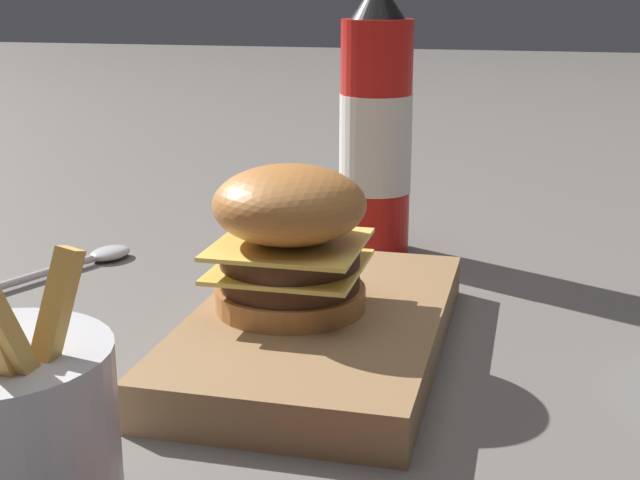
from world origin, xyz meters
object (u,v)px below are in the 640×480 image
object	(u,v)px
spoon	(88,260)
burger	(290,237)
fries_basket	(0,439)
serving_board	(320,330)
ketchup_bottle	(376,132)

from	to	relation	value
spoon	burger	bearing A→B (deg)	-98.79
spoon	fries_basket	bearing A→B (deg)	-134.52
burger	spoon	distance (m)	0.28
burger	fries_basket	world-z (taller)	fries_basket
fries_basket	spoon	xyz separation A→B (m)	(-0.38, -0.16, -0.04)
serving_board	ketchup_bottle	xyz separation A→B (m)	(-0.25, -0.01, 0.10)
ketchup_bottle	serving_board	bearing A→B (deg)	1.86
serving_board	spoon	xyz separation A→B (m)	(-0.14, -0.25, -0.01)
serving_board	spoon	bearing A→B (deg)	-118.71
serving_board	burger	bearing A→B (deg)	-83.22
ketchup_bottle	fries_basket	bearing A→B (deg)	-9.36
ketchup_bottle	fries_basket	xyz separation A→B (m)	(0.50, -0.08, -0.07)
ketchup_bottle	spoon	world-z (taller)	ketchup_bottle
fries_basket	serving_board	bearing A→B (deg)	159.82
burger	ketchup_bottle	size ratio (longest dim) A/B	0.41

